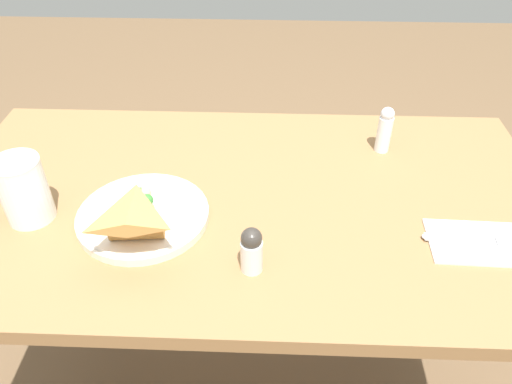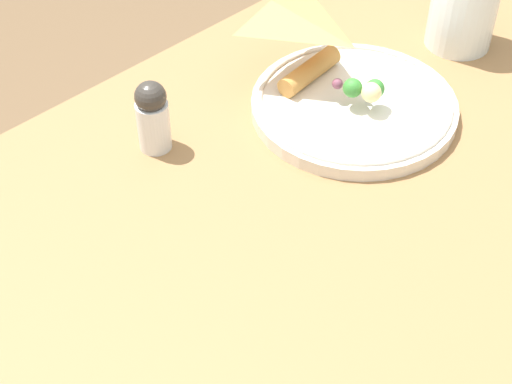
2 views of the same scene
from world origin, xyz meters
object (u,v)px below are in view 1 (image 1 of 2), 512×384
at_px(milk_glass, 24,191).
at_px(butter_knife, 488,241).
at_px(napkin_folded, 481,243).
at_px(pepper_shaker, 252,250).
at_px(dining_table, 246,238).
at_px(plate_pizza, 143,214).
at_px(salt_shaker, 385,129).

height_order(milk_glass, butter_knife, milk_glass).
bearing_deg(napkin_folded, pepper_shaker, 10.52).
distance_m(dining_table, plate_pizza, 0.23).
distance_m(plate_pizza, milk_glass, 0.21).
height_order(plate_pizza, butter_knife, plate_pizza).
distance_m(milk_glass, napkin_folded, 0.81).
relative_size(milk_glass, butter_knife, 0.62).
bearing_deg(pepper_shaker, milk_glass, -15.56).
height_order(plate_pizza, milk_glass, milk_glass).
relative_size(napkin_folded, pepper_shaker, 2.14).
xyz_separation_m(milk_glass, napkin_folded, (-0.80, 0.04, -0.06)).
bearing_deg(napkin_folded, plate_pizza, -3.65).
bearing_deg(pepper_shaker, napkin_folded, -169.48).
bearing_deg(butter_knife, salt_shaker, -59.73).
height_order(milk_glass, napkin_folded, milk_glass).
bearing_deg(butter_knife, pepper_shaker, 15.11).
xyz_separation_m(napkin_folded, pepper_shaker, (0.39, 0.07, 0.04)).
relative_size(plate_pizza, butter_knife, 1.20).
bearing_deg(butter_knife, napkin_folded, 0.00).
relative_size(plate_pizza, napkin_folded, 1.30).
distance_m(milk_glass, butter_knife, 0.82).
bearing_deg(dining_table, salt_shaker, -148.87).
xyz_separation_m(milk_glass, butter_knife, (-0.81, 0.04, -0.05)).
xyz_separation_m(plate_pizza, milk_glass, (0.21, -0.00, 0.04)).
xyz_separation_m(plate_pizza, napkin_folded, (-0.60, 0.04, -0.01)).
xyz_separation_m(dining_table, napkin_folded, (-0.42, 0.11, 0.11)).
bearing_deg(butter_knife, plate_pizza, 1.29).
xyz_separation_m(milk_glass, pepper_shaker, (-0.41, 0.11, -0.02)).
height_order(plate_pizza, salt_shaker, salt_shaker).
bearing_deg(napkin_folded, salt_shaker, -66.26).
distance_m(dining_table, butter_knife, 0.46).
bearing_deg(dining_table, napkin_folded, 164.70).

